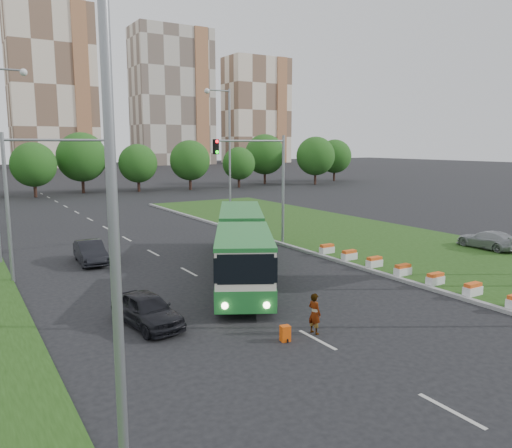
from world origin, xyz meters
TOP-DOWN VIEW (x-y plane):
  - ground at (0.00, 0.00)m, footprint 360.00×360.00m
  - grass_median at (13.00, 8.00)m, footprint 14.00×60.00m
  - median_kerb at (6.05, 8.00)m, footprint 0.30×60.00m
  - lane_markings at (-3.00, 20.00)m, footprint 0.20×100.00m
  - flower_planters at (6.70, -1.40)m, footprint 1.10×13.70m
  - traffic_mast_median at (4.78, 10.00)m, footprint 5.76×0.32m
  - traffic_mast_left at (-10.38, 9.00)m, footprint 5.76×0.32m
  - street_lamps at (-3.00, 10.00)m, footprint 36.00×60.00m
  - tree_line at (10.00, 55.00)m, footprint 120.00×8.00m
  - apartment_tower_ceast at (15.00, 150.00)m, footprint 25.00×15.00m
  - apartment_tower_east at (55.00, 150.00)m, footprint 27.00×15.00m
  - midrise_east at (90.00, 150.00)m, footprint 24.00×14.00m
  - articulated_bus at (-0.74, 4.46)m, footprint 2.63×16.87m
  - car_left_near at (-8.03, -1.16)m, footprint 2.21×4.26m
  - car_left_far at (-7.36, 11.24)m, footprint 1.70×4.32m
  - car_median at (17.25, 0.48)m, footprint 1.79×4.37m
  - pedestrian at (-2.69, -5.41)m, footprint 0.47×0.65m
  - shopping_trolley at (-4.12, -5.46)m, footprint 0.36×0.38m

SIDE VIEW (x-z plane):
  - ground at x=0.00m, z-range 0.00..0.00m
  - lane_markings at x=-3.00m, z-range -0.01..0.01m
  - grass_median at x=13.00m, z-range 0.00..0.15m
  - median_kerb at x=6.05m, z-range 0.00..0.18m
  - shopping_trolley at x=-4.12m, z-range 0.00..0.61m
  - flower_planters at x=6.70m, z-range 0.15..0.75m
  - car_left_near at x=-8.03m, z-range 0.00..1.39m
  - car_left_far at x=-7.36m, z-range 0.00..1.40m
  - car_median at x=17.25m, z-range 0.15..1.42m
  - pedestrian at x=-2.69m, z-range 0.00..1.64m
  - articulated_bus at x=-0.74m, z-range 0.31..3.09m
  - tree_line at x=10.00m, z-range 0.00..9.00m
  - traffic_mast_median at x=4.78m, z-range 1.35..9.35m
  - traffic_mast_left at x=-10.38m, z-range 1.35..9.35m
  - street_lamps at x=-3.00m, z-range 0.00..12.00m
  - midrise_east at x=90.00m, z-range 0.00..40.00m
  - apartment_tower_east at x=55.00m, z-range 0.00..47.00m
  - apartment_tower_ceast at x=15.00m, z-range 0.00..50.00m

